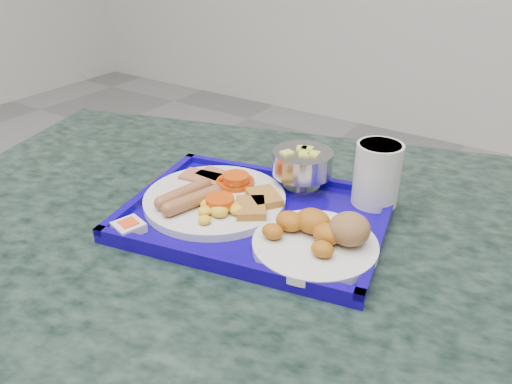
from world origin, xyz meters
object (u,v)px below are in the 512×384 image
main_plate (217,198)px  juice_cup (377,172)px  table (256,310)px  fruit_bowl (302,164)px  tray (256,217)px  bread_plate (320,237)px

main_plate → juice_cup: juice_cup is taller
table → main_plate: bearing=-169.9°
table → fruit_bowl: 0.28m
juice_cup → table: bearing=-136.1°
table → fruit_bowl: bearing=81.5°
tray → bread_plate: (0.13, -0.03, 0.02)m
table → bread_plate: size_ratio=7.55×
main_plate → bread_plate: 0.20m
main_plate → table: bearing=10.1°
main_plate → juice_cup: bearing=35.2°
main_plate → bread_plate: bearing=-5.1°
bread_plate → juice_cup: juice_cup is taller
main_plate → juice_cup: (0.21, 0.15, 0.04)m
tray → fruit_bowl: (0.02, 0.12, 0.05)m
juice_cup → fruit_bowl: bearing=-170.5°
bread_plate → fruit_bowl: size_ratio=1.73×
table → tray: tray is taller
table → main_plate: main_plate is taller
tray → main_plate: size_ratio=1.95×
juice_cup → main_plate: bearing=-144.8°
bread_plate → main_plate: bearing=174.9°
bread_plate → fruit_bowl: bearing=127.0°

